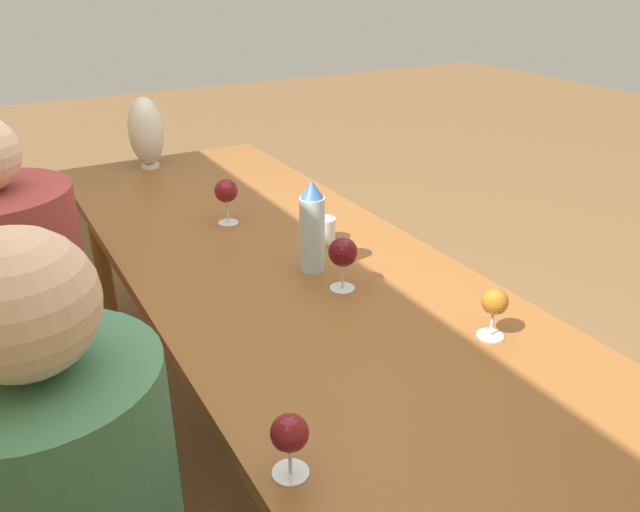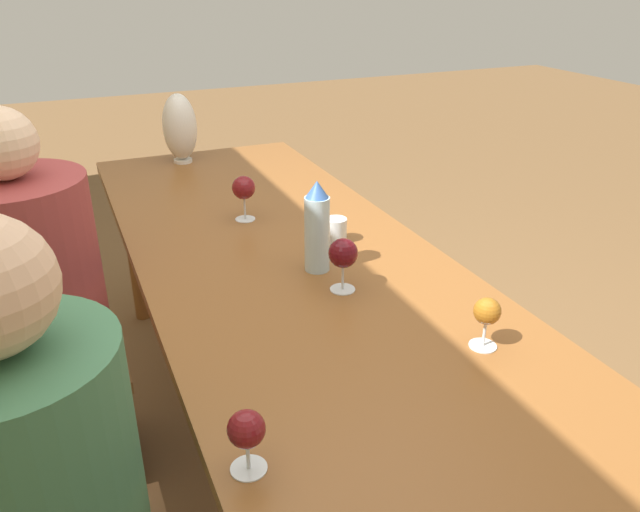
# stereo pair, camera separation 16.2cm
# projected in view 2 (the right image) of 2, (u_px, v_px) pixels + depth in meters

# --- Properties ---
(ground_plane) EXTENTS (14.00, 14.00, 0.00)m
(ground_plane) POSITION_uv_depth(u_px,v_px,m) (308.00, 476.00, 2.07)
(ground_plane) COLOR brown
(dining_table) EXTENTS (2.74, 0.87, 0.75)m
(dining_table) POSITION_uv_depth(u_px,v_px,m) (307.00, 296.00, 1.78)
(dining_table) COLOR brown
(dining_table) RESTS_ON ground_plane
(water_bottle) EXTENTS (0.07, 0.07, 0.26)m
(water_bottle) POSITION_uv_depth(u_px,v_px,m) (317.00, 228.00, 1.72)
(water_bottle) COLOR silver
(water_bottle) RESTS_ON dining_table
(water_tumbler) EXTENTS (0.07, 0.07, 0.08)m
(water_tumbler) POSITION_uv_depth(u_px,v_px,m) (336.00, 230.00, 1.94)
(water_tumbler) COLOR silver
(water_tumbler) RESTS_ON dining_table
(vase) EXTENTS (0.14, 0.14, 0.30)m
(vase) POSITION_uv_depth(u_px,v_px,m) (180.00, 127.00, 2.67)
(vase) COLOR silver
(vase) RESTS_ON dining_table
(wine_glass_0) EXTENTS (0.06, 0.06, 0.12)m
(wine_glass_0) POSITION_uv_depth(u_px,v_px,m) (487.00, 313.00, 1.38)
(wine_glass_0) COLOR silver
(wine_glass_0) RESTS_ON dining_table
(wine_glass_1) EXTENTS (0.08, 0.08, 0.15)m
(wine_glass_1) POSITION_uv_depth(u_px,v_px,m) (244.00, 189.00, 2.08)
(wine_glass_1) COLOR silver
(wine_glass_1) RESTS_ON dining_table
(wine_glass_2) EXTENTS (0.07, 0.07, 0.12)m
(wine_glass_2) POSITION_uv_depth(u_px,v_px,m) (246.00, 431.00, 1.04)
(wine_glass_2) COLOR silver
(wine_glass_2) RESTS_ON dining_table
(wine_glass_4) EXTENTS (0.08, 0.08, 0.15)m
(wine_glass_4) POSITION_uv_depth(u_px,v_px,m) (343.00, 254.00, 1.62)
(wine_glass_4) COLOR silver
(wine_glass_4) RESTS_ON dining_table
(chair_far) EXTENTS (0.44, 0.44, 0.88)m
(chair_far) POSITION_uv_depth(u_px,v_px,m) (22.00, 357.00, 1.85)
(chair_far) COLOR brown
(chair_far) RESTS_ON ground_plane
(person_far) EXTENTS (0.40, 0.40, 1.22)m
(person_far) POSITION_uv_depth(u_px,v_px,m) (42.00, 304.00, 1.81)
(person_far) COLOR #2D2D38
(person_far) RESTS_ON ground_plane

